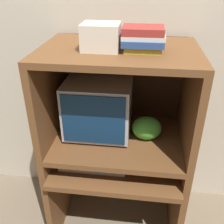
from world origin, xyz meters
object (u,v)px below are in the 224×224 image
object	(u,v)px
keyboard	(93,164)
book_stack	(143,39)
crt_monitor	(99,105)
storage_box	(101,37)
mouse	(135,168)
snack_bag	(147,128)

from	to	relation	value
keyboard	book_stack	size ratio (longest dim) A/B	1.90
crt_monitor	storage_box	size ratio (longest dim) A/B	2.13
book_stack	storage_box	bearing A→B (deg)	-179.17
book_stack	storage_box	xyz separation A→B (m)	(-0.22, -0.00, 0.00)
keyboard	mouse	size ratio (longest dim) A/B	5.71
keyboard	mouse	xyz separation A→B (m)	(0.27, -0.01, 0.00)
crt_monitor	storage_box	bearing A→B (deg)	-71.44
mouse	snack_bag	xyz separation A→B (m)	(0.06, 0.16, 0.20)
snack_bag	storage_box	xyz separation A→B (m)	(-0.28, -0.06, 0.58)
mouse	keyboard	bearing A→B (deg)	177.96
keyboard	snack_bag	xyz separation A→B (m)	(0.33, 0.15, 0.21)
keyboard	snack_bag	distance (m)	0.42
crt_monitor	keyboard	bearing A→B (deg)	-93.01
keyboard	mouse	distance (m)	0.27
crt_monitor	snack_bag	size ratio (longest dim) A/B	2.23
keyboard	book_stack	world-z (taller)	book_stack
mouse	storage_box	world-z (taller)	storage_box
mouse	snack_bag	world-z (taller)	snack_bag
crt_monitor	snack_bag	world-z (taller)	crt_monitor
snack_bag	storage_box	bearing A→B (deg)	-167.43
snack_bag	storage_box	distance (m)	0.65
snack_bag	book_stack	xyz separation A→B (m)	(-0.06, -0.06, 0.58)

